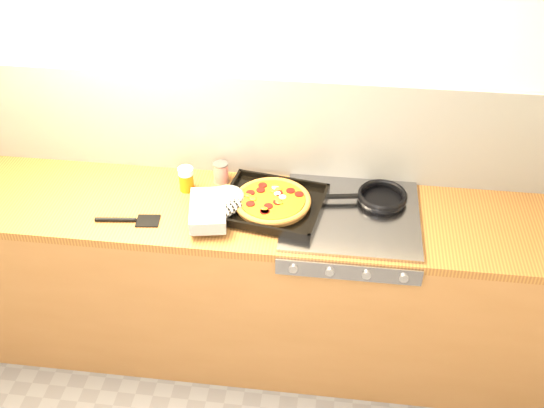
# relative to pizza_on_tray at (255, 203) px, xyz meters

# --- Properties ---
(room_shell) EXTENTS (3.20, 3.20, 3.20)m
(room_shell) POSITION_rel_pizza_on_tray_xyz_m (-0.02, 0.31, 0.20)
(room_shell) COLOR white
(room_shell) RESTS_ON ground
(counter_run) EXTENTS (3.20, 0.62, 0.90)m
(counter_run) POSITION_rel_pizza_on_tray_xyz_m (-0.02, 0.02, -0.50)
(counter_run) COLOR brown
(counter_run) RESTS_ON ground
(stovetop) EXTENTS (0.60, 0.56, 0.02)m
(stovetop) POSITION_rel_pizza_on_tray_xyz_m (0.43, 0.02, -0.04)
(stovetop) COLOR gray
(stovetop) RESTS_ON counter_run
(pizza_on_tray) EXTENTS (0.62, 0.49, 0.08)m
(pizza_on_tray) POSITION_rel_pizza_on_tray_xyz_m (0.00, 0.00, 0.00)
(pizza_on_tray) COLOR black
(pizza_on_tray) RESTS_ON stovetop
(frying_pan) EXTENTS (0.39, 0.26, 0.04)m
(frying_pan) POSITION_rel_pizza_on_tray_xyz_m (0.56, 0.13, -0.01)
(frying_pan) COLOR black
(frying_pan) RESTS_ON stovetop
(tomato_can) EXTENTS (0.08, 0.08, 0.10)m
(tomato_can) POSITION_rel_pizza_on_tray_xyz_m (-0.19, 0.21, 0.00)
(tomato_can) COLOR maroon
(tomato_can) RESTS_ON counter_run
(juice_glass) EXTENTS (0.09, 0.09, 0.12)m
(juice_glass) POSITION_rel_pizza_on_tray_xyz_m (-0.34, 0.13, 0.01)
(juice_glass) COLOR orange
(juice_glass) RESTS_ON counter_run
(wooden_spoon) EXTENTS (0.30, 0.10, 0.02)m
(wooden_spoon) POSITION_rel_pizza_on_tray_xyz_m (0.14, 0.23, -0.04)
(wooden_spoon) COLOR #A07744
(wooden_spoon) RESTS_ON counter_run
(black_spatula) EXTENTS (0.29, 0.10, 0.02)m
(black_spatula) POSITION_rel_pizza_on_tray_xyz_m (-0.54, -0.14, -0.04)
(black_spatula) COLOR black
(black_spatula) RESTS_ON counter_run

